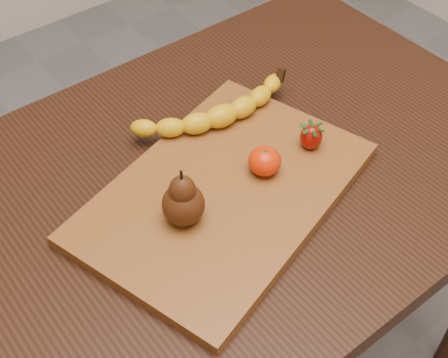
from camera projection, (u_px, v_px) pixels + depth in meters
table at (236, 203)px, 1.09m from camera, size 1.00×0.70×0.76m
cutting_board at (224, 192)px, 0.96m from camera, size 0.52×0.42×0.02m
banana at (221, 116)px, 1.04m from camera, size 0.26×0.11×0.04m
pear at (183, 196)px, 0.88m from camera, size 0.06×0.06×0.10m
mandarin at (265, 161)px, 0.96m from camera, size 0.07×0.07×0.04m
strawberry at (311, 136)px, 1.00m from camera, size 0.04×0.04×0.05m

